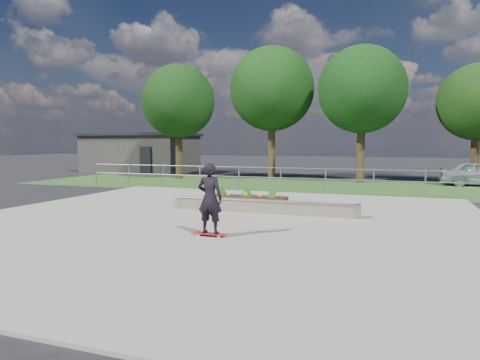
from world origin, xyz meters
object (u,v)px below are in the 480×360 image
at_px(skateboarder, 210,199).
at_px(parked_car, 480,174).
at_px(planter_bed, 245,198).
at_px(grind_ledge, 263,206).

bearing_deg(skateboarder, parked_car, 62.58).
bearing_deg(planter_bed, parked_car, 48.29).
height_order(planter_bed, parked_car, parked_car).
relative_size(planter_bed, skateboarder, 1.72).
height_order(skateboarder, parked_car, skateboarder).
relative_size(grind_ledge, parked_car, 1.55).
bearing_deg(planter_bed, skateboarder, -79.40).
distance_m(grind_ledge, planter_bed, 2.18).
xyz_separation_m(grind_ledge, planter_bed, (-1.21, 1.81, -0.02)).
height_order(planter_bed, skateboarder, skateboarder).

